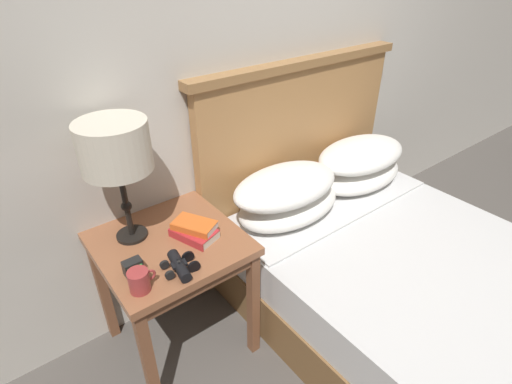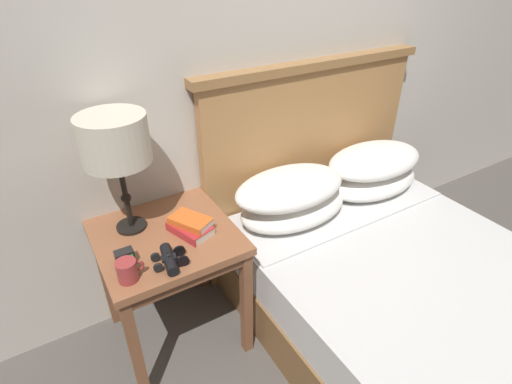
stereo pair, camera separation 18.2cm
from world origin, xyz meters
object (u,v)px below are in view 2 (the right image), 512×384
object	(u,v)px
alarm_clock	(125,257)
table_lamp	(115,142)
book_on_nightstand	(190,229)
coffee_mug	(128,271)
book_stacked_on_top	(190,221)
binoculars_pair	(169,259)
bed	(396,281)
nightstand	(167,249)

from	to	relation	value
alarm_clock	table_lamp	bearing A→B (deg)	68.77
book_on_nightstand	coffee_mug	world-z (taller)	coffee_mug
book_stacked_on_top	binoculars_pair	size ratio (longest dim) A/B	1.25
table_lamp	alarm_clock	distance (m)	0.45
bed	table_lamp	world-z (taller)	bed
book_stacked_on_top	coffee_mug	size ratio (longest dim) A/B	1.99
coffee_mug	binoculars_pair	bearing A→B (deg)	1.78
bed	table_lamp	xyz separation A→B (m)	(-1.06, 0.62, 0.75)
bed	table_lamp	distance (m)	1.44
book_on_nightstand	table_lamp	bearing A→B (deg)	140.92
book_on_nightstand	book_stacked_on_top	distance (m)	0.04
table_lamp	binoculars_pair	xyz separation A→B (m)	(0.06, -0.31, -0.39)
book_on_nightstand	coffee_mug	bearing A→B (deg)	-153.99
coffee_mug	book_stacked_on_top	bearing A→B (deg)	26.35
bed	nightstand	bearing A→B (deg)	152.19
binoculars_pair	nightstand	bearing A→B (deg)	75.92
table_lamp	book_stacked_on_top	bearing A→B (deg)	-36.98
book_on_nightstand	alarm_clock	distance (m)	0.30
book_stacked_on_top	binoculars_pair	bearing A→B (deg)	-135.56
nightstand	table_lamp	distance (m)	0.52
binoculars_pair	coffee_mug	size ratio (longest dim) A/B	1.59
bed	table_lamp	size ratio (longest dim) A/B	3.45
book_on_nightstand	binoculars_pair	size ratio (longest dim) A/B	1.32
table_lamp	binoculars_pair	bearing A→B (deg)	-79.05
book_on_nightstand	coffee_mug	distance (m)	0.34
book_on_nightstand	alarm_clock	xyz separation A→B (m)	(-0.29, -0.05, 0.01)
nightstand	coffee_mug	size ratio (longest dim) A/B	6.24
book_stacked_on_top	coffee_mug	world-z (taller)	coffee_mug
bed	book_on_nightstand	bearing A→B (deg)	152.12
nightstand	book_on_nightstand	xyz separation A→B (m)	(0.10, -0.05, 0.10)
nightstand	coffee_mug	bearing A→B (deg)	-136.41
bed	book_on_nightstand	size ratio (longest dim) A/B	8.24
coffee_mug	alarm_clock	world-z (taller)	coffee_mug
nightstand	binoculars_pair	bearing A→B (deg)	-104.08
coffee_mug	book_on_nightstand	bearing A→B (deg)	26.01
bed	binoculars_pair	xyz separation A→B (m)	(-1.00, 0.31, 0.36)
nightstand	table_lamp	bearing A→B (deg)	132.86
nightstand	book_stacked_on_top	xyz separation A→B (m)	(0.10, -0.04, 0.14)
book_on_nightstand	binoculars_pair	world-z (taller)	binoculars_pair
table_lamp	book_on_nightstand	distance (m)	0.47
bed	book_stacked_on_top	xyz separation A→B (m)	(-0.85, 0.46, 0.39)
book_on_nightstand	book_stacked_on_top	size ratio (longest dim) A/B	1.06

